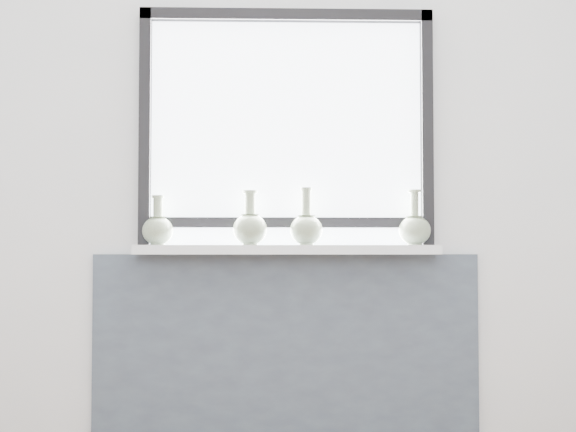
{
  "coord_description": "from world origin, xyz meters",
  "views": [
    {
      "loc": [
        -0.1,
        -1.77,
        0.88
      ],
      "look_at": [
        0.0,
        1.55,
        1.02
      ],
      "focal_mm": 50.0,
      "sensor_mm": 36.0,
      "label": 1
    }
  ],
  "objects_px": {
    "vase_a": "(158,229)",
    "vase_b": "(250,227)",
    "vase_c": "(306,227)",
    "vase_d": "(415,228)",
    "windowsill": "(287,250)"
  },
  "relations": [
    {
      "from": "vase_a",
      "to": "vase_b",
      "type": "height_order",
      "value": "vase_b"
    },
    {
      "from": "vase_a",
      "to": "vase_b",
      "type": "bearing_deg",
      "value": -0.94
    },
    {
      "from": "vase_a",
      "to": "vase_c",
      "type": "relative_size",
      "value": 0.86
    },
    {
      "from": "windowsill",
      "to": "vase_b",
      "type": "xyz_separation_m",
      "value": [
        -0.16,
        -0.01,
        0.1
      ]
    },
    {
      "from": "windowsill",
      "to": "vase_b",
      "type": "distance_m",
      "value": 0.19
    },
    {
      "from": "vase_b",
      "to": "vase_d",
      "type": "relative_size",
      "value": 0.98
    },
    {
      "from": "vase_a",
      "to": "vase_b",
      "type": "distance_m",
      "value": 0.4
    },
    {
      "from": "windowsill",
      "to": "vase_c",
      "type": "height_order",
      "value": "vase_c"
    },
    {
      "from": "vase_a",
      "to": "vase_d",
      "type": "xyz_separation_m",
      "value": [
        1.12,
        0.01,
        0.0
      ]
    },
    {
      "from": "vase_a",
      "to": "vase_d",
      "type": "bearing_deg",
      "value": 0.32
    },
    {
      "from": "vase_c",
      "to": "vase_d",
      "type": "distance_m",
      "value": 0.48
    },
    {
      "from": "vase_b",
      "to": "vase_d",
      "type": "xyz_separation_m",
      "value": [
        0.72,
        0.01,
        -0.01
      ]
    },
    {
      "from": "vase_a",
      "to": "vase_d",
      "type": "distance_m",
      "value": 1.12
    },
    {
      "from": "windowsill",
      "to": "vase_c",
      "type": "distance_m",
      "value": 0.13
    },
    {
      "from": "vase_a",
      "to": "vase_c",
      "type": "xyz_separation_m",
      "value": [
        0.64,
        -0.0,
        0.0
      ]
    }
  ]
}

